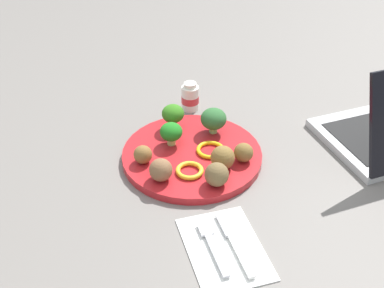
{
  "coord_description": "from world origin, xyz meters",
  "views": [
    {
      "loc": [
        -0.75,
        0.26,
        0.6
      ],
      "look_at": [
        0.0,
        0.0,
        0.04
      ],
      "focal_mm": 46.31,
      "sensor_mm": 36.0,
      "label": 1
    }
  ],
  "objects_px": {
    "broccoli_floret_center": "(214,119)",
    "pepper_ring_mid_left": "(190,170)",
    "broccoli_floret_front_right": "(173,114)",
    "meatball_front_left": "(143,154)",
    "meatball_mid_right": "(223,158)",
    "knife": "(234,240)",
    "plate": "(192,155)",
    "napkin": "(224,248)",
    "meatball_back_left": "(217,174)",
    "pepper_ring_back_left": "(211,150)",
    "yogurt_bottle": "(190,97)",
    "meatball_mid_left": "(244,153)",
    "broccoli_floret_far_rim": "(171,132)",
    "meatball_front_right": "(161,170)",
    "fork": "(212,245)"
  },
  "relations": [
    {
      "from": "broccoli_floret_center",
      "to": "pepper_ring_mid_left",
      "type": "height_order",
      "value": "broccoli_floret_center"
    },
    {
      "from": "broccoli_floret_front_right",
      "to": "meatball_front_left",
      "type": "bearing_deg",
      "value": 135.87
    },
    {
      "from": "meatball_mid_right",
      "to": "knife",
      "type": "distance_m",
      "value": 0.18
    },
    {
      "from": "plate",
      "to": "knife",
      "type": "distance_m",
      "value": 0.24
    },
    {
      "from": "plate",
      "to": "napkin",
      "type": "xyz_separation_m",
      "value": [
        -0.25,
        0.03,
        -0.01
      ]
    },
    {
      "from": "meatball_back_left",
      "to": "napkin",
      "type": "distance_m",
      "value": 0.15
    },
    {
      "from": "pepper_ring_back_left",
      "to": "yogurt_bottle",
      "type": "relative_size",
      "value": 0.85
    },
    {
      "from": "plate",
      "to": "meatball_mid_left",
      "type": "height_order",
      "value": "meatball_mid_left"
    },
    {
      "from": "broccoli_floret_far_rim",
      "to": "meatball_mid_right",
      "type": "height_order",
      "value": "broccoli_floret_far_rim"
    },
    {
      "from": "broccoli_floret_front_right",
      "to": "napkin",
      "type": "height_order",
      "value": "broccoli_floret_front_right"
    },
    {
      "from": "pepper_ring_mid_left",
      "to": "knife",
      "type": "relative_size",
      "value": 0.37
    },
    {
      "from": "plate",
      "to": "broccoli_floret_far_rim",
      "type": "relative_size",
      "value": 5.79
    },
    {
      "from": "broccoli_floret_center",
      "to": "meatball_back_left",
      "type": "relative_size",
      "value": 1.23
    },
    {
      "from": "broccoli_floret_center",
      "to": "knife",
      "type": "bearing_deg",
      "value": 165.58
    },
    {
      "from": "broccoli_floret_front_right",
      "to": "pepper_ring_mid_left",
      "type": "bearing_deg",
      "value": 174.43
    },
    {
      "from": "meatball_mid_left",
      "to": "meatball_front_right",
      "type": "bearing_deg",
      "value": 91.3
    },
    {
      "from": "meatball_mid_left",
      "to": "fork",
      "type": "bearing_deg",
      "value": 143.86
    },
    {
      "from": "pepper_ring_mid_left",
      "to": "fork",
      "type": "relative_size",
      "value": 0.44
    },
    {
      "from": "plate",
      "to": "broccoli_floret_far_rim",
      "type": "xyz_separation_m",
      "value": [
        0.04,
        0.03,
        0.04
      ]
    },
    {
      "from": "plate",
      "to": "meatball_front_left",
      "type": "bearing_deg",
      "value": 88.57
    },
    {
      "from": "broccoli_floret_front_right",
      "to": "meatball_mid_right",
      "type": "bearing_deg",
      "value": -162.98
    },
    {
      "from": "pepper_ring_back_left",
      "to": "knife",
      "type": "distance_m",
      "value": 0.23
    },
    {
      "from": "meatball_mid_right",
      "to": "meatball_front_right",
      "type": "bearing_deg",
      "value": 88.32
    },
    {
      "from": "meatball_front_right",
      "to": "knife",
      "type": "distance_m",
      "value": 0.19
    },
    {
      "from": "meatball_front_left",
      "to": "yogurt_bottle",
      "type": "bearing_deg",
      "value": -41.06
    },
    {
      "from": "plate",
      "to": "yogurt_bottle",
      "type": "bearing_deg",
      "value": -17.48
    },
    {
      "from": "broccoli_floret_center",
      "to": "meatball_mid_right",
      "type": "bearing_deg",
      "value": 167.51
    },
    {
      "from": "pepper_ring_mid_left",
      "to": "yogurt_bottle",
      "type": "distance_m",
      "value": 0.26
    },
    {
      "from": "meatball_mid_left",
      "to": "meatball_front_right",
      "type": "height_order",
      "value": "meatball_front_right"
    },
    {
      "from": "broccoli_floret_center",
      "to": "meatball_front_left",
      "type": "relative_size",
      "value": 1.52
    },
    {
      "from": "broccoli_floret_far_rim",
      "to": "meatball_front_left",
      "type": "distance_m",
      "value": 0.08
    },
    {
      "from": "meatball_front_right",
      "to": "fork",
      "type": "height_order",
      "value": "meatball_front_right"
    },
    {
      "from": "meatball_front_left",
      "to": "yogurt_bottle",
      "type": "relative_size",
      "value": 0.54
    },
    {
      "from": "meatball_mid_right",
      "to": "napkin",
      "type": "xyz_separation_m",
      "value": [
        -0.18,
        0.07,
        -0.04
      ]
    },
    {
      "from": "plate",
      "to": "yogurt_bottle",
      "type": "xyz_separation_m",
      "value": [
        0.18,
        -0.06,
        0.02
      ]
    },
    {
      "from": "meatball_mid_left",
      "to": "broccoli_floret_center",
      "type": "bearing_deg",
      "value": 10.43
    },
    {
      "from": "meatball_front_left",
      "to": "fork",
      "type": "relative_size",
      "value": 0.3
    },
    {
      "from": "pepper_ring_back_left",
      "to": "napkin",
      "type": "bearing_deg",
      "value": 164.87
    },
    {
      "from": "pepper_ring_mid_left",
      "to": "yogurt_bottle",
      "type": "xyz_separation_m",
      "value": [
        0.24,
        -0.08,
        0.01
      ]
    },
    {
      "from": "broccoli_floret_front_right",
      "to": "plate",
      "type": "bearing_deg",
      "value": -174.13
    },
    {
      "from": "meatball_mid_left",
      "to": "meatball_mid_right",
      "type": "distance_m",
      "value": 0.05
    },
    {
      "from": "plate",
      "to": "fork",
      "type": "relative_size",
      "value": 2.32
    },
    {
      "from": "pepper_ring_back_left",
      "to": "fork",
      "type": "relative_size",
      "value": 0.48
    },
    {
      "from": "broccoli_floret_far_rim",
      "to": "napkin",
      "type": "distance_m",
      "value": 0.29
    },
    {
      "from": "broccoli_floret_center",
      "to": "meatball_mid_right",
      "type": "distance_m",
      "value": 0.12
    },
    {
      "from": "meatball_front_right",
      "to": "yogurt_bottle",
      "type": "relative_size",
      "value": 0.65
    },
    {
      "from": "meatball_front_left",
      "to": "knife",
      "type": "bearing_deg",
      "value": -159.64
    },
    {
      "from": "broccoli_floret_front_right",
      "to": "meatball_front_left",
      "type": "relative_size",
      "value": 1.52
    },
    {
      "from": "fork",
      "to": "yogurt_bottle",
      "type": "height_order",
      "value": "yogurt_bottle"
    },
    {
      "from": "fork",
      "to": "broccoli_floret_far_rim",
      "type": "bearing_deg",
      "value": -3.15
    }
  ]
}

